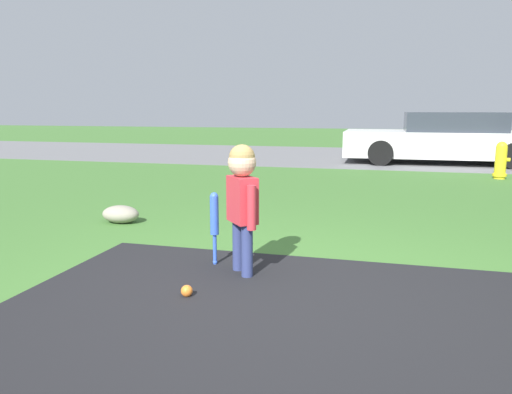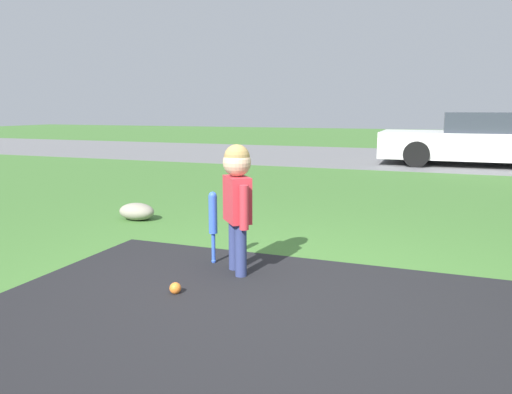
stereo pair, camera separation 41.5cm
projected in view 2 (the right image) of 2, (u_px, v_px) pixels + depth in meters
ground_plane at (274, 301)px, 3.31m from camera, size 60.00×60.00×0.00m
street_strip at (405, 158)px, 12.99m from camera, size 40.00×6.00×0.01m
child at (237, 191)px, 3.77m from camera, size 0.29×0.33×1.00m
baseball_bat at (213, 217)px, 4.06m from camera, size 0.07×0.07×0.60m
sports_ball at (175, 288)px, 3.43m from camera, size 0.08×0.08×0.08m
parked_car at (486, 140)px, 11.22m from camera, size 4.48×2.13×1.18m
edging_rock at (137, 212)px, 5.71m from camera, size 0.43×0.29×0.20m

